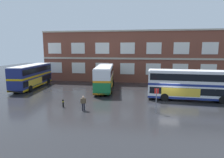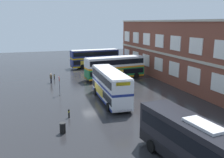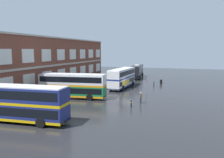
# 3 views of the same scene
# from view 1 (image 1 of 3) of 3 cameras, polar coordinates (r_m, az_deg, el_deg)

# --- Properties ---
(ground_plane) EXTENTS (120.00, 120.00, 0.00)m
(ground_plane) POSITION_cam_1_polar(r_m,az_deg,el_deg) (27.81, 16.24, -5.72)
(ground_plane) COLOR #232326
(brick_terminal_building) EXTENTS (46.54, 8.19, 10.59)m
(brick_terminal_building) POSITION_cam_1_polar(r_m,az_deg,el_deg) (42.76, 12.02, 6.50)
(brick_terminal_building) COLOR brown
(brick_terminal_building) RESTS_ON ground
(double_decker_near) EXTENTS (3.48, 11.16, 4.07)m
(double_decker_near) POSITION_cam_1_polar(r_m,az_deg,el_deg) (36.87, -22.81, 0.92)
(double_decker_near) COLOR navy
(double_decker_near) RESTS_ON ground
(double_decker_middle) EXTENTS (3.82, 11.22, 4.07)m
(double_decker_middle) POSITION_cam_1_polar(r_m,az_deg,el_deg) (32.44, -2.21, 0.60)
(double_decker_middle) COLOR #197038
(double_decker_middle) RESTS_ON ground
(double_decker_far) EXTENTS (11.11, 3.25, 4.07)m
(double_decker_far) POSITION_cam_1_polar(r_m,az_deg,el_deg) (27.72, 22.23, -1.53)
(double_decker_far) COLOR silver
(double_decker_far) RESTS_ON ground
(waiting_passenger) EXTENTS (0.61, 0.40, 1.70)m
(waiting_passenger) POSITION_cam_1_polar(r_m,az_deg,el_deg) (21.82, -8.57, -6.97)
(waiting_passenger) COLOR black
(waiting_passenger) RESTS_ON ground
(bus_stand_flag) EXTENTS (0.44, 0.10, 2.70)m
(bus_stand_flag) POSITION_cam_1_polar(r_m,az_deg,el_deg) (21.22, 13.13, -5.60)
(bus_stand_flag) COLOR slate
(bus_stand_flag) RESTS_ON ground
(safety_bollard_west) EXTENTS (0.19, 0.19, 0.95)m
(safety_bollard_west) POSITION_cam_1_polar(r_m,az_deg,el_deg) (23.60, -14.41, -7.04)
(safety_bollard_west) COLOR black
(safety_bollard_west) RESTS_ON ground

